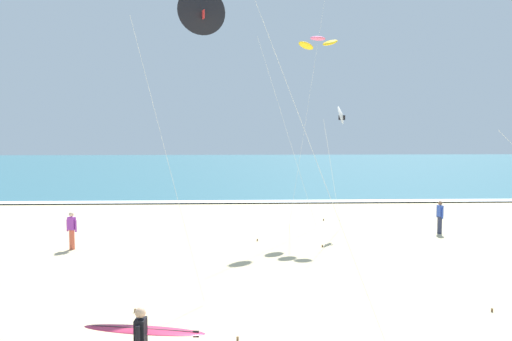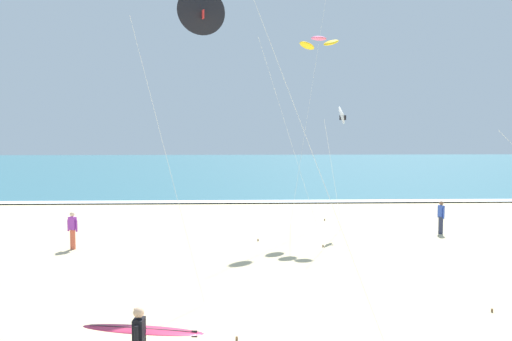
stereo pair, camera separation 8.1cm
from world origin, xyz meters
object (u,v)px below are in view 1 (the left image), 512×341
Objects in this scene: kite_delta_ivory_high at (342,116)px; kite_delta_charcoal_low at (202,11)px; kite_arc_rose_mid at (318,43)px; bystander_blue_top at (440,217)px; surfer_lead at (143,337)px; bystander_purple_top at (72,230)px.

kite_delta_charcoal_low reaches higher than kite_delta_ivory_high.
kite_arc_rose_mid reaches higher than bystander_blue_top.
kite_arc_rose_mid is at bearing 71.04° from surfer_lead.
bystander_purple_top is 1.00× the size of bystander_blue_top.
kite_arc_rose_mid is 1.05× the size of kite_delta_charcoal_low.
kite_delta_ivory_high reaches higher than surfer_lead.
kite_delta_ivory_high is at bearing 161.95° from bystander_blue_top.
surfer_lead is 20.10m from kite_arc_rose_mid.
kite_delta_charcoal_low reaches higher than surfer_lead.
kite_delta_ivory_high is at bearing 67.35° from surfer_lead.
kite_arc_rose_mid is 1.55× the size of kite_delta_ivory_high.
bystander_purple_top is at bearing -157.78° from kite_arc_rose_mid.
bystander_purple_top is at bearing -170.35° from bystander_blue_top.
bystander_blue_top is at bearing 9.65° from bystander_purple_top.
kite_arc_rose_mid is 13.14m from kite_delta_charcoal_low.
kite_delta_charcoal_low is 16.84m from bystander_blue_top.
bystander_blue_top is (11.70, 15.69, -0.24)m from surfer_lead.
kite_arc_rose_mid reaches higher than bystander_purple_top.
kite_delta_charcoal_low is at bearing -135.83° from bystander_blue_top.
kite_delta_ivory_high is 13.83m from bystander_purple_top.
kite_delta_charcoal_low is (-6.24, -11.95, 2.72)m from kite_delta_ivory_high.
kite_delta_ivory_high reaches higher than bystander_blue_top.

